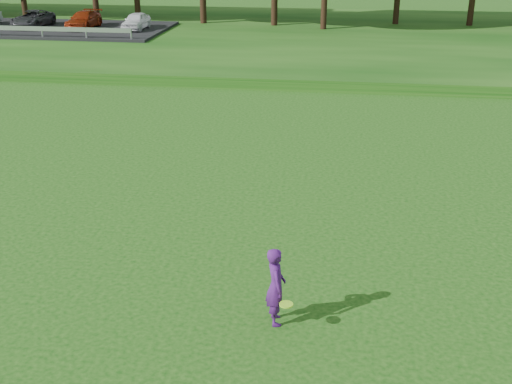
# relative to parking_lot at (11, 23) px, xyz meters

# --- Properties ---
(ground) EXTENTS (140.00, 140.00, 0.00)m
(ground) POSITION_rel_parking_lot_xyz_m (23.67, -32.82, -1.06)
(ground) COLOR #10440D
(ground) RESTS_ON ground
(berm) EXTENTS (130.00, 30.00, 0.60)m
(berm) POSITION_rel_parking_lot_xyz_m (23.67, 1.18, -0.76)
(berm) COLOR #10440D
(berm) RESTS_ON ground
(walking_path) EXTENTS (130.00, 1.60, 0.04)m
(walking_path) POSITION_rel_parking_lot_xyz_m (23.67, -12.82, -1.04)
(walking_path) COLOR gray
(walking_path) RESTS_ON ground
(parking_lot) EXTENTS (24.00, 9.00, 1.38)m
(parking_lot) POSITION_rel_parking_lot_xyz_m (0.00, 0.00, 0.00)
(parking_lot) COLOR black
(parking_lot) RESTS_ON berm
(woman) EXTENTS (0.69, 0.87, 1.75)m
(woman) POSITION_rel_parking_lot_xyz_m (23.91, -34.31, -0.18)
(woman) COLOR #4E186E
(woman) RESTS_ON ground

